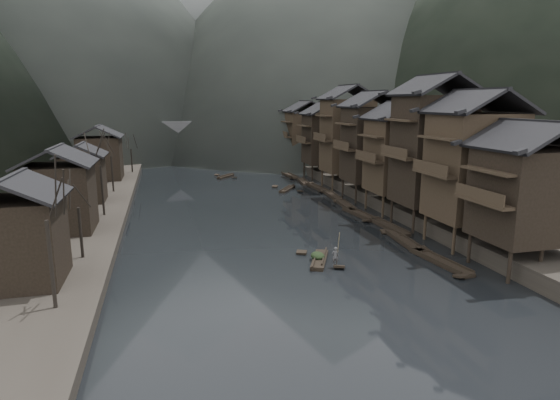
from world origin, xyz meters
name	(u,v)px	position (x,y,z in m)	size (l,w,h in m)	color
water	(290,255)	(0.00, 0.00, 0.00)	(300.00, 300.00, 0.00)	black
right_bank	(414,169)	(35.00, 40.00, 0.90)	(40.00, 200.00, 1.80)	#2D2823
left_bank	(0,187)	(-35.00, 40.00, 0.60)	(40.00, 200.00, 1.20)	#2D2823
stilt_houses	(378,135)	(17.28, 19.19, 9.05)	(9.00, 67.60, 16.44)	black
left_houses	(77,169)	(-20.50, 20.12, 5.66)	(8.10, 53.20, 8.73)	black
bare_trees	(101,166)	(-17.00, 13.90, 6.66)	(3.99, 61.02, 7.97)	black
moored_sampans	(343,204)	(12.09, 17.77, 0.20)	(2.78, 55.50, 0.47)	black
midriver_boats	(245,176)	(3.70, 44.40, 0.20)	(11.46, 33.74, 0.45)	black
stone_bridge	(209,137)	(0.00, 72.00, 5.11)	(40.00, 6.00, 9.00)	#4C4C4F
hero_sampan	(320,259)	(2.00, -2.31, 0.20)	(3.00, 5.21, 0.44)	black
cargo_heap	(318,252)	(1.90, -2.09, 0.79)	(1.17, 1.53, 0.70)	black
boatman	(335,253)	(2.76, -4.00, 1.22)	(0.57, 0.38, 1.57)	#4D4D4F
bamboo_pole	(338,220)	(2.96, -4.00, 4.01)	(0.06, 0.06, 4.60)	#8C7A51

